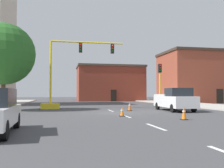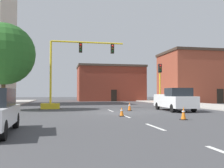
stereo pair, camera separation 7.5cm
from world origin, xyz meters
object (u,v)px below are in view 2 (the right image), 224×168
at_px(traffic_cone_roadside_a, 122,112).
at_px(traffic_cone_roadside_b, 130,106).
at_px(traffic_cone_roadside_c, 183,113).
at_px(traffic_light_pole_right, 160,75).
at_px(pickup_truck_white, 175,100).
at_px(tree_left_near, 4,54).
at_px(traffic_signal_gantry, 61,87).

xyz_separation_m(traffic_cone_roadside_a, traffic_cone_roadside_b, (1.87, 4.94, 0.07)).
height_order(traffic_cone_roadside_a, traffic_cone_roadside_c, traffic_cone_roadside_c).
height_order(traffic_light_pole_right, pickup_truck_white, traffic_light_pole_right).
relative_size(traffic_cone_roadside_a, traffic_cone_roadside_b, 0.81).
relative_size(traffic_light_pole_right, traffic_cone_roadside_b, 6.12).
xyz_separation_m(tree_left_near, traffic_cone_roadside_c, (12.15, -10.23, -4.68)).
relative_size(traffic_signal_gantry, traffic_light_pole_right, 1.72).
xyz_separation_m(traffic_light_pole_right, traffic_cone_roadside_c, (-3.66, -12.65, -3.15)).
bearing_deg(traffic_cone_roadside_c, traffic_signal_gantry, 120.77).
bearing_deg(traffic_signal_gantry, pickup_truck_white, -26.71).
bearing_deg(traffic_cone_roadside_a, traffic_cone_roadside_b, 69.25).
height_order(tree_left_near, traffic_cone_roadside_c, tree_left_near).
distance_m(traffic_signal_gantry, tree_left_near, 6.05).
relative_size(tree_left_near, pickup_truck_white, 1.43).
bearing_deg(traffic_cone_roadside_b, traffic_cone_roadside_c, -81.69).
bearing_deg(traffic_cone_roadside_b, traffic_light_pole_right, 45.08).
distance_m(pickup_truck_white, traffic_cone_roadside_b, 4.00).
bearing_deg(traffic_cone_roadside_b, traffic_cone_roadside_a, -110.75).
bearing_deg(pickup_truck_white, tree_left_near, 167.74).
distance_m(tree_left_near, traffic_cone_roadside_c, 16.56).
distance_m(traffic_cone_roadside_b, traffic_cone_roadside_c, 7.92).
relative_size(traffic_signal_gantry, traffic_cone_roadside_b, 10.52).
relative_size(traffic_signal_gantry, pickup_truck_white, 1.51).
bearing_deg(traffic_cone_roadside_b, pickup_truck_white, -12.26).
distance_m(pickup_truck_white, traffic_cone_roadside_a, 7.08).
xyz_separation_m(traffic_signal_gantry, traffic_cone_roadside_b, (5.97, -4.10, -1.81)).
distance_m(traffic_light_pole_right, traffic_cone_roadside_a, 12.25).
bearing_deg(traffic_cone_roadside_b, traffic_signal_gantry, 145.47).
relative_size(traffic_signal_gantry, traffic_cone_roadside_c, 10.66).
distance_m(traffic_light_pole_right, pickup_truck_white, 6.27).
height_order(traffic_cone_roadside_b, traffic_cone_roadside_c, traffic_cone_roadside_b).
distance_m(traffic_signal_gantry, traffic_cone_roadside_a, 10.11).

